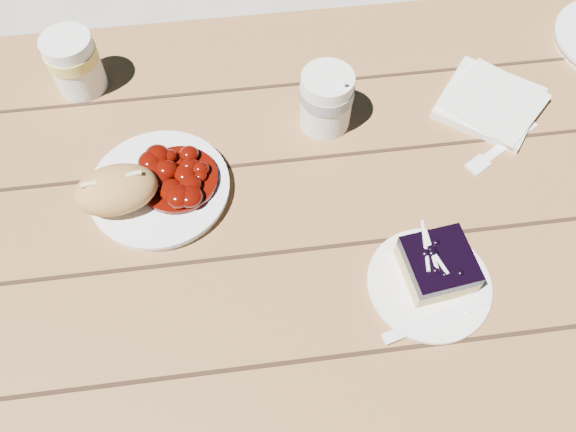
{
  "coord_description": "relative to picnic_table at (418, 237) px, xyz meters",
  "views": [
    {
      "loc": [
        -0.29,
        -0.44,
        1.47
      ],
      "look_at": [
        -0.24,
        -0.06,
        0.81
      ],
      "focal_mm": 35.0,
      "sensor_mm": 36.0,
      "label": 1
    }
  ],
  "objects": [
    {
      "name": "goulash_stew",
      "position": [
        -0.39,
        0.05,
        0.2
      ],
      "size": [
        0.12,
        0.12,
        0.04
      ],
      "primitive_type": null,
      "color": "#510902",
      "rests_on": "main_plate"
    },
    {
      "name": "fork_dessert",
      "position": [
        -0.08,
        -0.21,
        0.17
      ],
      "size": [
        0.16,
        0.07,
        0.0
      ],
      "primitive_type": null,
      "rotation": [
        0.0,
        0.0,
        -1.3
      ],
      "color": "white",
      "rests_on": "dessert_plate"
    },
    {
      "name": "blueberry_cake",
      "position": [
        -0.05,
        -0.14,
        0.2
      ],
      "size": [
        0.1,
        0.1,
        0.05
      ],
      "rotation": [
        0.0,
        0.0,
        0.13
      ],
      "color": "#D5BC74",
      "rests_on": "dessert_plate"
    },
    {
      "name": "picnic_table",
      "position": [
        0.0,
        0.0,
        0.0
      ],
      "size": [
        2.0,
        1.55,
        0.75
      ],
      "color": "brown",
      "rests_on": "ground"
    },
    {
      "name": "ground",
      "position": [
        0.0,
        0.0,
        -0.59
      ],
      "size": [
        60.0,
        60.0,
        0.0
      ],
      "primitive_type": "plane",
      "color": "#A5A195",
      "rests_on": "ground"
    },
    {
      "name": "coffee_cup",
      "position": [
        -0.15,
        0.15,
        0.21
      ],
      "size": [
        0.08,
        0.08,
        0.1
      ],
      "primitive_type": "cylinder",
      "color": "white",
      "rests_on": "picnic_table"
    },
    {
      "name": "bread_roll",
      "position": [
        -0.48,
        0.03,
        0.21
      ],
      "size": [
        0.13,
        0.1,
        0.06
      ],
      "primitive_type": "ellipsoid",
      "rotation": [
        0.0,
        0.0,
        0.16
      ],
      "color": "#B98647",
      "rests_on": "main_plate"
    },
    {
      "name": "main_plate",
      "position": [
        -0.42,
        0.05,
        0.17
      ],
      "size": [
        0.21,
        0.21,
        0.02
      ],
      "primitive_type": "cylinder",
      "color": "white",
      "rests_on": "picnic_table"
    },
    {
      "name": "fork_table",
      "position": [
        0.14,
        0.07,
        0.16
      ],
      "size": [
        0.15,
        0.1,
        0.0
      ],
      "primitive_type": null,
      "rotation": [
        0.0,
        0.0,
        2.12
      ],
      "color": "white",
      "rests_on": "picnic_table"
    },
    {
      "name": "second_cup",
      "position": [
        -0.55,
        0.28,
        0.21
      ],
      "size": [
        0.08,
        0.08,
        0.1
      ],
      "primitive_type": "cylinder",
      "color": "white",
      "rests_on": "picnic_table"
    },
    {
      "name": "dessert_plate",
      "position": [
        -0.06,
        -0.16,
        0.17
      ],
      "size": [
        0.17,
        0.17,
        0.01
      ],
      "primitive_type": "cylinder",
      "color": "white",
      "rests_on": "picnic_table"
    },
    {
      "name": "napkin_stack",
      "position": [
        0.13,
        0.15,
        0.17
      ],
      "size": [
        0.21,
        0.21,
        0.01
      ],
      "primitive_type": "cube",
      "rotation": [
        0.0,
        0.0,
        0.91
      ],
      "color": "white",
      "rests_on": "picnic_table"
    }
  ]
}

